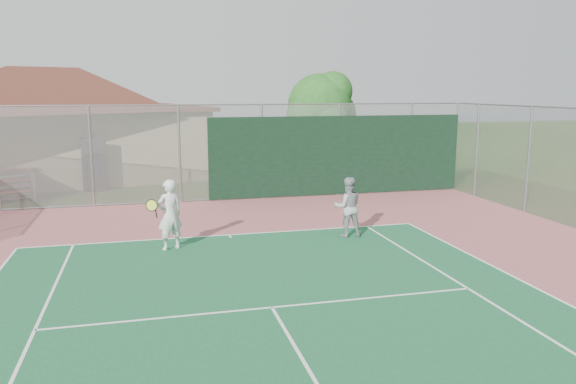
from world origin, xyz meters
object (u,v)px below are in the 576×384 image
at_px(clubhouse, 51,112).
at_px(player_white_front, 169,215).
at_px(tree, 322,108).
at_px(player_grey_back, 348,208).

bearing_deg(clubhouse, player_white_front, -84.86).
height_order(clubhouse, tree, clubhouse).
bearing_deg(player_grey_back, clubhouse, -48.85).
height_order(tree, player_grey_back, tree).
relative_size(clubhouse, player_white_front, 8.61).
distance_m(clubhouse, player_white_front, 14.36).
bearing_deg(clubhouse, player_grey_back, -68.47).
distance_m(tree, player_grey_back, 11.23).
bearing_deg(clubhouse, tree, -26.25).
bearing_deg(player_white_front, clubhouse, -93.18).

